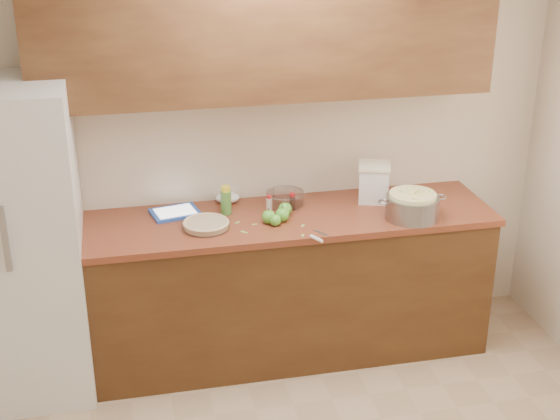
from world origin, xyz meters
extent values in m
plane|color=beige|center=(0.00, 1.80, 1.30)|extent=(3.60, 0.00, 3.60)
cube|color=#4F3016|center=(0.00, 1.48, 0.44)|extent=(2.60, 0.65, 0.88)
cube|color=brown|center=(0.00, 1.48, 0.90)|extent=(2.64, 0.68, 0.04)
cube|color=brown|center=(0.00, 1.63, 1.95)|extent=(2.60, 0.34, 0.70)
cube|color=silver|center=(-1.44, 1.44, 0.90)|extent=(0.70, 0.70, 1.80)
cylinder|color=silver|center=(-0.40, 1.39, 0.94)|extent=(0.27, 0.27, 0.04)
cylinder|color=tan|center=(-0.40, 1.39, 0.94)|extent=(0.25, 0.25, 0.03)
torus|color=tan|center=(-0.40, 1.39, 0.95)|extent=(0.27, 0.27, 0.02)
cylinder|color=gray|center=(0.79, 1.29, 0.99)|extent=(0.31, 0.31, 0.13)
torus|color=gray|center=(0.62, 1.29, 1.04)|extent=(0.07, 0.07, 0.01)
torus|color=gray|center=(0.97, 1.29, 1.04)|extent=(0.07, 0.07, 0.01)
cylinder|color=#ECEB9F|center=(0.79, 1.29, 1.00)|extent=(0.27, 0.27, 0.14)
cube|color=white|center=(0.66, 1.59, 1.03)|extent=(0.22, 0.22, 0.22)
cube|color=#F2E5C1|center=(0.66, 1.59, 1.15)|extent=(0.24, 0.24, 0.02)
cube|color=blue|center=(-0.56, 1.63, 0.93)|extent=(0.31, 0.26, 0.02)
cube|color=white|center=(-0.56, 1.63, 0.94)|extent=(0.25, 0.21, 0.00)
cube|color=gray|center=(0.22, 1.19, 0.92)|extent=(0.07, 0.10, 0.00)
cylinder|color=white|center=(0.17, 1.11, 0.93)|extent=(0.06, 0.09, 0.02)
cylinder|color=#4C8C38|center=(-0.26, 1.58, 0.99)|extent=(0.06, 0.06, 0.14)
cylinder|color=yellow|center=(-0.26, 1.58, 1.08)|extent=(0.05, 0.05, 0.03)
cylinder|color=beige|center=(0.00, 1.59, 0.96)|extent=(0.04, 0.04, 0.07)
cylinder|color=red|center=(0.00, 1.59, 1.00)|extent=(0.03, 0.03, 0.02)
cylinder|color=black|center=(0.14, 1.56, 0.96)|extent=(0.04, 0.04, 0.09)
cylinder|color=red|center=(0.14, 1.56, 1.01)|extent=(0.03, 0.03, 0.02)
cylinder|color=silver|center=(0.11, 1.63, 0.96)|extent=(0.22, 0.22, 0.08)
torus|color=silver|center=(0.11, 1.63, 1.00)|extent=(0.24, 0.24, 0.01)
ellipsoid|color=white|center=(-0.22, 1.75, 0.95)|extent=(0.16, 0.14, 0.06)
sphere|color=#54A930|center=(-0.04, 1.39, 0.96)|extent=(0.08, 0.08, 0.08)
cylinder|color=#3F2D19|center=(-0.04, 1.39, 1.01)|extent=(0.01, 0.01, 0.01)
sphere|color=#54A930|center=(0.08, 1.48, 0.96)|extent=(0.08, 0.08, 0.08)
cylinder|color=#3F2D19|center=(0.08, 1.48, 1.01)|extent=(0.01, 0.01, 0.01)
sphere|color=#54A930|center=(-0.01, 1.35, 0.95)|extent=(0.07, 0.07, 0.07)
cylinder|color=#3F2D19|center=(-0.01, 1.35, 0.99)|extent=(0.01, 0.01, 0.01)
sphere|color=#54A930|center=(0.04, 1.40, 0.96)|extent=(0.08, 0.08, 0.08)
cylinder|color=#3F2D19|center=(0.04, 1.40, 1.01)|extent=(0.01, 0.01, 0.01)
cube|color=#8DAE54|center=(-0.21, 1.43, 0.92)|extent=(0.04, 0.04, 0.00)
cube|color=#8DAE54|center=(0.11, 1.18, 0.92)|extent=(0.03, 0.04, 0.00)
cube|color=#8DAE54|center=(-0.12, 1.38, 0.92)|extent=(0.03, 0.02, 0.00)
cube|color=#8DAE54|center=(-0.20, 1.29, 0.92)|extent=(0.04, 0.05, 0.00)
cube|color=#8DAE54|center=(0.14, 1.31, 0.92)|extent=(0.03, 0.04, 0.00)
camera|label=1|loc=(-0.84, -2.64, 2.75)|focal=50.00mm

